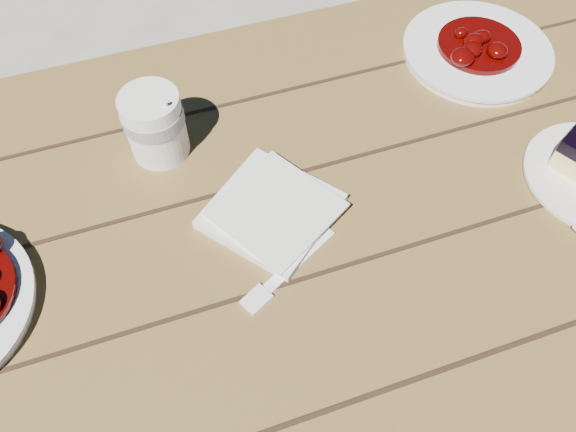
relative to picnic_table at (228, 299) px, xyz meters
name	(u,v)px	position (x,y,z in m)	size (l,w,h in m)	color
ground	(250,402)	(0.00, 0.00, -0.59)	(60.00, 60.00, 0.00)	#9D998E
picnic_table	(228,299)	(0.00, 0.00, 0.00)	(2.00, 1.55, 0.75)	brown
coffee_cup	(155,125)	(-0.03, 0.18, 0.21)	(0.08, 0.08, 0.10)	white
napkin_stack	(271,211)	(0.08, 0.03, 0.17)	(0.15, 0.15, 0.01)	white
fork_table	(298,260)	(0.09, -0.05, 0.16)	(0.03, 0.16, 0.01)	white
second_plate	(477,52)	(0.50, 0.22, 0.17)	(0.24, 0.24, 0.02)	white
second_stew	(482,37)	(0.50, 0.22, 0.20)	(0.13, 0.13, 0.04)	#490402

